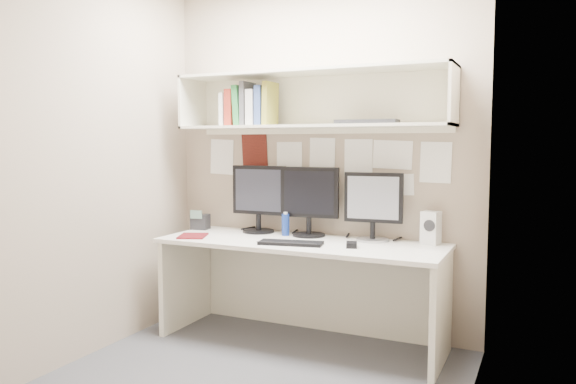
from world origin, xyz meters
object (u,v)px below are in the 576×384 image
at_px(monitor_right, 373,204).
at_px(speaker, 431,228).
at_px(keyboard, 291,243).
at_px(desk_phone, 200,222).
at_px(maroon_notebook, 193,236).
at_px(desk, 301,292).
at_px(monitor_left, 259,197).
at_px(monitor_center, 309,199).

xyz_separation_m(monitor_right, speaker, (0.39, 0.03, -0.15)).
height_order(keyboard, desk_phone, desk_phone).
xyz_separation_m(monitor_right, keyboard, (-0.46, -0.38, -0.25)).
xyz_separation_m(speaker, maroon_notebook, (-1.63, -0.43, -0.11)).
bearing_deg(monitor_right, keyboard, -145.45).
bearing_deg(desk, maroon_notebook, -167.55).
distance_m(speaker, maroon_notebook, 1.69).
height_order(monitor_left, monitor_center, monitor_left).
bearing_deg(monitor_left, monitor_center, -0.91).
height_order(monitor_center, speaker, monitor_center).
distance_m(keyboard, maroon_notebook, 0.78).
height_order(monitor_left, speaker, monitor_left).
distance_m(desk, desk_phone, 1.04).
xyz_separation_m(monitor_left, speaker, (1.29, 0.03, -0.16)).
distance_m(speaker, desk_phone, 1.79).
bearing_deg(speaker, maroon_notebook, -154.56).
distance_m(keyboard, speaker, 0.95).
relative_size(monitor_left, speaker, 2.28).
xyz_separation_m(speaker, desk_phone, (-1.78, -0.10, -0.05)).
bearing_deg(speaker, desk_phone, -166.04).
distance_m(monitor_right, speaker, 0.42).
bearing_deg(monitor_center, desk, -87.44).
xyz_separation_m(monitor_left, monitor_center, (0.42, 0.00, -0.00)).
bearing_deg(speaker, monitor_right, -164.24).
height_order(monitor_right, desk_phone, monitor_right).
distance_m(monitor_left, speaker, 1.30).
distance_m(desk, monitor_left, 0.81).
relative_size(desk, monitor_right, 4.19).
relative_size(monitor_left, monitor_right, 1.07).
relative_size(keyboard, speaker, 1.92).
relative_size(monitor_right, maroon_notebook, 2.07).
relative_size(monitor_center, monitor_right, 1.06).
bearing_deg(speaker, monitor_center, -166.98).
relative_size(monitor_center, desk_phone, 3.24).
bearing_deg(monitor_center, desk_phone, 178.94).
distance_m(monitor_left, maroon_notebook, 0.58).
relative_size(keyboard, desk_phone, 2.74).
relative_size(desk, speaker, 8.96).
height_order(desk, desk_phone, desk_phone).
bearing_deg(desk, monitor_left, 153.93).
distance_m(monitor_left, monitor_center, 0.42).
bearing_deg(desk, monitor_right, 25.86).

